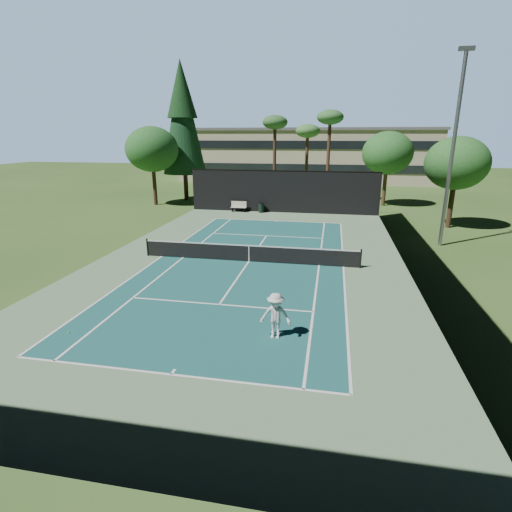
{
  "coord_description": "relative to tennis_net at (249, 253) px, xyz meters",
  "views": [
    {
      "loc": [
        4.63,
        -22.03,
        7.17
      ],
      "look_at": [
        1.0,
        -3.0,
        1.3
      ],
      "focal_mm": 28.0,
      "sensor_mm": 36.0,
      "label": 1
    }
  ],
  "objects": [
    {
      "name": "decid_tree_a",
      "position": [
        10.0,
        22.0,
        4.86
      ],
      "size": [
        5.12,
        5.12,
        7.62
      ],
      "color": "#4F3721",
      "rests_on": "ground"
    },
    {
      "name": "pine_tree",
      "position": [
        -12.0,
        22.0,
        9.0
      ],
      "size": [
        4.8,
        4.8,
        15.0
      ],
      "color": "#3E2C1A",
      "rests_on": "ground"
    },
    {
      "name": "player",
      "position": [
        2.85,
        -8.89,
        0.32
      ],
      "size": [
        1.14,
        0.66,
        1.76
      ],
      "primitive_type": "imported",
      "rotation": [
        0.0,
        0.0,
        -0.01
      ],
      "color": "silver",
      "rests_on": "ground"
    },
    {
      "name": "fence",
      "position": [
        0.0,
        0.06,
        1.45
      ],
      "size": [
        18.04,
        32.05,
        4.03
      ],
      "color": "black",
      "rests_on": "ground"
    },
    {
      "name": "palm_c",
      "position": [
        4.0,
        23.0,
        8.05
      ],
      "size": [
        2.8,
        2.8,
        9.77
      ],
      "color": "#4E3021",
      "rests_on": "ground"
    },
    {
      "name": "tennis_net",
      "position": [
        0.0,
        0.0,
        0.0
      ],
      "size": [
        12.9,
        0.1,
        1.1
      ],
      "color": "black",
      "rests_on": "ground"
    },
    {
      "name": "tennis_ball_b",
      "position": [
        -1.52,
        1.6,
        -0.52
      ],
      "size": [
        0.08,
        0.08,
        0.08
      ],
      "primitive_type": "sphere",
      "color": "#E7F437",
      "rests_on": "ground"
    },
    {
      "name": "light_pole",
      "position": [
        12.0,
        6.0,
        5.9
      ],
      "size": [
        0.9,
        0.25,
        12.22
      ],
      "color": "gray",
      "rests_on": "ground"
    },
    {
      "name": "tennis_ball_a",
      "position": [
        -4.86,
        -10.04,
        -0.52
      ],
      "size": [
        0.07,
        0.07,
        0.07
      ],
      "primitive_type": "sphere",
      "color": "#B8CB2E",
      "rests_on": "ground"
    },
    {
      "name": "palm_a",
      "position": [
        -2.0,
        24.0,
        7.63
      ],
      "size": [
        2.8,
        2.8,
        9.32
      ],
      "color": "#422B1C",
      "rests_on": "ground"
    },
    {
      "name": "park_bench",
      "position": [
        -4.26,
        15.57,
        -0.01
      ],
      "size": [
        1.5,
        0.45,
        1.02
      ],
      "color": "beige",
      "rests_on": "ground"
    },
    {
      "name": "apron_slab",
      "position": [
        0.0,
        0.0,
        -0.55
      ],
      "size": [
        18.0,
        32.0,
        0.01
      ],
      "primitive_type": "cube",
      "color": "#64855D",
      "rests_on": "ground"
    },
    {
      "name": "tennis_ball_d",
      "position": [
        -5.95,
        3.89,
        -0.52
      ],
      "size": [
        0.07,
        0.07,
        0.07
      ],
      "primitive_type": "sphere",
      "color": "#CFEB35",
      "rests_on": "ground"
    },
    {
      "name": "campus_building",
      "position": [
        0.0,
        45.98,
        3.65
      ],
      "size": [
        40.5,
        12.5,
        8.3
      ],
      "color": "#B9AA8F",
      "rests_on": "ground"
    },
    {
      "name": "tennis_ball_c",
      "position": [
        0.86,
        3.65,
        -0.52
      ],
      "size": [
        0.08,
        0.08,
        0.08
      ],
      "primitive_type": "sphere",
      "color": "#B5CF2F",
      "rests_on": "ground"
    },
    {
      "name": "ground",
      "position": [
        0.0,
        0.0,
        -0.56
      ],
      "size": [
        160.0,
        160.0,
        0.0
      ],
      "primitive_type": "plane",
      "color": "#345620",
      "rests_on": "ground"
    },
    {
      "name": "court_surface",
      "position": [
        0.0,
        0.0,
        -0.55
      ],
      "size": [
        10.97,
        23.77,
        0.01
      ],
      "primitive_type": "cube",
      "color": "#1B5755",
      "rests_on": "ground"
    },
    {
      "name": "court_lines",
      "position": [
        0.0,
        0.0,
        -0.54
      ],
      "size": [
        11.07,
        23.87,
        0.01
      ],
      "color": "white",
      "rests_on": "ground"
    },
    {
      "name": "palm_b",
      "position": [
        1.5,
        26.0,
        6.8
      ],
      "size": [
        2.8,
        2.8,
        8.42
      ],
      "color": "#492F1F",
      "rests_on": "ground"
    },
    {
      "name": "decid_tree_b",
      "position": [
        14.0,
        12.0,
        4.52
      ],
      "size": [
        4.8,
        4.8,
        7.14
      ],
      "color": "#402B1B",
      "rests_on": "ground"
    },
    {
      "name": "decid_tree_c",
      "position": [
        -14.0,
        18.0,
        5.21
      ],
      "size": [
        5.44,
        5.44,
        8.09
      ],
      "color": "#452C1D",
      "rests_on": "ground"
    },
    {
      "name": "trash_bin",
      "position": [
        -2.03,
        15.58,
        -0.08
      ],
      "size": [
        0.56,
        0.56,
        0.95
      ],
      "color": "black",
      "rests_on": "ground"
    }
  ]
}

